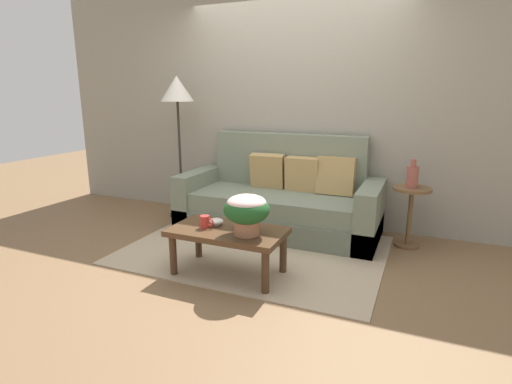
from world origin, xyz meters
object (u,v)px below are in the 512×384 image
(couch, at_px, (281,202))
(table_vase, at_px, (412,176))
(snack_bowl, at_px, (216,222))
(floor_lamp, at_px, (177,98))
(coffee_mug, at_px, (205,222))
(side_table, at_px, (411,206))
(coffee_table, at_px, (228,236))
(potted_plant, at_px, (247,210))

(couch, height_order, table_vase, couch)
(snack_bowl, bearing_deg, floor_lamp, 133.44)
(coffee_mug, height_order, table_vase, table_vase)
(side_table, height_order, snack_bowl, side_table)
(coffee_table, xyz_separation_m, side_table, (1.36, 1.27, 0.08))
(coffee_table, bearing_deg, side_table, 43.02)
(coffee_table, bearing_deg, table_vase, 42.88)
(couch, distance_m, coffee_mug, 1.31)
(couch, distance_m, side_table, 1.35)
(floor_lamp, bearing_deg, side_table, -0.02)
(floor_lamp, distance_m, table_vase, 2.74)
(couch, relative_size, snack_bowl, 17.77)
(potted_plant, height_order, coffee_mug, potted_plant)
(side_table, bearing_deg, couch, -178.83)
(couch, bearing_deg, table_vase, 0.52)
(side_table, height_order, floor_lamp, floor_lamp)
(couch, relative_size, floor_lamp, 1.28)
(coffee_table, distance_m, table_vase, 1.88)
(couch, bearing_deg, floor_lamp, 178.76)
(side_table, bearing_deg, floor_lamp, 179.98)
(side_table, distance_m, table_vase, 0.30)
(couch, xyz_separation_m, floor_lamp, (-1.31, 0.03, 1.11))
(coffee_mug, distance_m, snack_bowl, 0.10)
(floor_lamp, bearing_deg, potted_plant, -41.65)
(coffee_mug, xyz_separation_m, snack_bowl, (0.06, 0.09, -0.02))
(potted_plant, bearing_deg, side_table, 48.69)
(potted_plant, height_order, table_vase, table_vase)
(couch, distance_m, potted_plant, 1.34)
(table_vase, bearing_deg, side_table, 57.80)
(snack_bowl, bearing_deg, coffee_mug, -124.24)
(coffee_table, relative_size, potted_plant, 2.61)
(coffee_mug, xyz_separation_m, table_vase, (1.54, 1.30, 0.27))
(side_table, height_order, coffee_mug, side_table)
(floor_lamp, xyz_separation_m, snack_bowl, (1.16, -1.23, -1.00))
(snack_bowl, bearing_deg, couch, 82.78)
(coffee_table, distance_m, floor_lamp, 2.12)
(couch, distance_m, table_vase, 1.39)
(coffee_table, xyz_separation_m, coffee_mug, (-0.19, -0.04, 0.11))
(snack_bowl, bearing_deg, side_table, 39.34)
(potted_plant, bearing_deg, floor_lamp, 138.35)
(coffee_table, height_order, coffee_mug, coffee_mug)
(couch, height_order, snack_bowl, couch)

